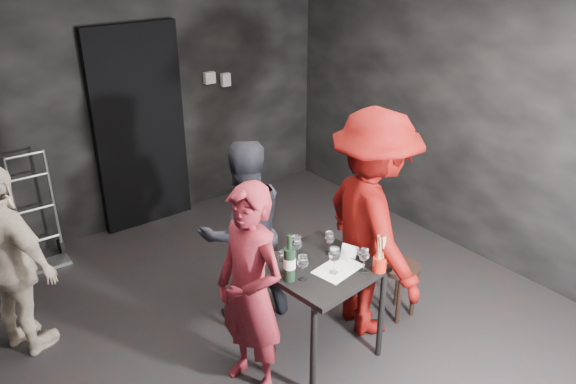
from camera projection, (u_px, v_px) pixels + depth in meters
floor at (284, 335)px, 4.42m from camera, size 4.50×5.00×0.02m
wall_back at (134, 99)px, 5.64m from camera, size 4.50×0.04×2.70m
wall_right at (481, 118)px, 5.08m from camera, size 0.04×5.00×2.70m
doorway at (140, 129)px, 5.73m from camera, size 0.95×0.10×2.10m
wallbox_upper at (209, 78)px, 6.03m from camera, size 0.12×0.06×0.12m
wallbox_lower at (226, 80)px, 6.16m from camera, size 0.10×0.06×0.14m
hand_truck at (43, 243)px, 5.31m from camera, size 0.37×0.32×1.11m
tasting_table at (320, 277)px, 4.00m from camera, size 0.72×0.72×0.75m
stool at (400, 276)px, 4.51m from camera, size 0.32×0.32×0.47m
server_red at (250, 291)px, 3.64m from camera, size 0.45×0.61×1.54m
woman_black at (244, 231)px, 4.38m from camera, size 0.81×0.56×1.52m
man_maroon at (373, 205)px, 4.11m from camera, size 1.00×1.50×2.14m
bystander_cream at (11, 263)px, 3.99m from camera, size 0.75×0.97×1.49m
tasting_mat at (338, 269)px, 3.91m from camera, size 0.37×0.28×0.00m
wine_glass_a at (303, 266)px, 3.76m from camera, size 0.10×0.10×0.20m
wine_glass_b at (283, 261)px, 3.84m from camera, size 0.08×0.08×0.18m
wine_glass_c at (296, 248)px, 3.96m from camera, size 0.10×0.10×0.22m
wine_glass_d at (334, 259)px, 3.82m from camera, size 0.09×0.09×0.22m
wine_glass_e at (364, 259)px, 3.85m from camera, size 0.07×0.07×0.19m
wine_glass_f at (329, 242)px, 4.06m from camera, size 0.07×0.07×0.19m
wine_bottle at (290, 263)px, 3.74m from camera, size 0.08×0.08×0.34m
breadstick_cup at (380, 254)px, 3.84m from camera, size 0.10×0.10×0.30m
reserved_card at (349, 251)px, 4.04m from camera, size 0.11×0.14×0.09m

